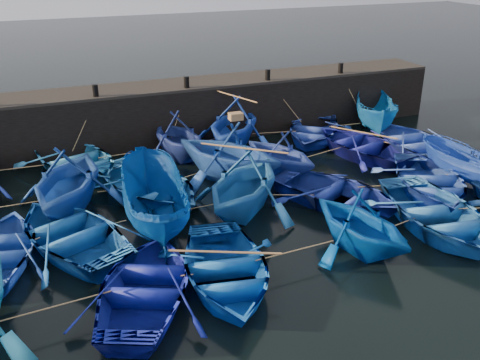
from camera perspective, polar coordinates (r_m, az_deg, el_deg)
name	(u,v)px	position (r m, az deg, el deg)	size (l,w,h in m)	color
ground	(278,238)	(17.04, 4.05, -6.19)	(120.00, 120.00, 0.00)	black
quay_wall	(182,112)	(25.65, -6.16, 7.24)	(26.00, 2.50, 2.50)	black
quay_top	(181,85)	(25.32, -6.29, 10.08)	(26.00, 2.50, 0.12)	black
bollard_1	(95,91)	(23.63, -15.17, 9.19)	(0.24, 0.24, 0.50)	black
bollard_2	(187,82)	(24.40, -5.73, 10.34)	(0.24, 0.24, 0.50)	black
bollard_3	(268,75)	(25.78, 2.98, 11.15)	(0.24, 0.24, 0.50)	black
bollard_4	(341,68)	(27.66, 10.69, 11.65)	(0.24, 0.24, 0.50)	black
boat_1	(76,161)	(22.44, -17.13, 1.98)	(3.86, 5.40, 1.12)	blue
boat_2	(178,136)	(23.05, -6.63, 4.74)	(3.39, 3.93, 2.07)	navy
boat_3	(234,123)	(24.10, -0.66, 6.15)	(3.92, 4.55, 2.39)	#173EB6
boat_4	(313,130)	(25.54, 7.79, 5.31)	(3.44, 4.80, 1.00)	navy
boat_5	(376,114)	(27.13, 14.32, 6.85)	(1.82, 4.82, 1.87)	#0D5A9C
boat_7	(68,178)	(19.09, -17.87, 0.16)	(3.99, 4.63, 2.44)	#1A4594
boat_8	(148,185)	(19.59, -9.75, -0.50)	(3.82, 5.34, 1.11)	#2167B5
boat_9	(229,151)	(20.62, -1.22, 3.11)	(3.99, 4.63, 2.44)	#1A4797
boat_10	(280,153)	(21.23, 4.29, 2.93)	(3.14, 3.65, 1.92)	#264097
boat_11	(362,144)	(23.97, 12.90, 3.72)	(3.57, 4.99, 1.03)	navy
boat_12	(416,142)	(24.77, 18.22, 3.84)	(3.76, 5.26, 1.09)	blue
boat_14	(72,233)	(17.01, -17.53, -5.37)	(3.63, 5.07, 1.05)	#124D94
boat_15	(153,202)	(17.17, -9.24, -2.35)	(1.99, 5.28, 2.04)	navy
boat_16	(244,182)	(17.98, 0.39, -0.22)	(3.88, 4.50, 2.37)	#1B5DAB
boat_17	(336,192)	(19.15, 10.22, -1.31)	(3.45, 4.82, 1.00)	navy
boat_18	(429,181)	(20.90, 19.52, -0.08)	(3.60, 5.04, 1.04)	#274BB8
boat_19	(467,165)	(22.17, 23.02, 1.44)	(1.51, 4.02, 1.55)	#183D9F
boat_21	(147,285)	(14.18, -9.89, -10.98)	(3.41, 4.77, 0.99)	navy
boat_22	(225,269)	(14.59, -1.60, -9.47)	(3.45, 4.83, 1.00)	#0C4CB6
boat_23	(361,222)	(16.24, 12.76, -4.41)	(3.22, 3.74, 1.97)	#003D90
boat_24	(437,213)	(18.41, 20.26, -3.35)	(3.84, 5.36, 1.11)	blue
wooden_crate	(236,116)	(20.29, -0.46, 6.81)	(0.51, 0.36, 0.27)	olive
mooring_ropes	(219,157)	(20.96, -2.27, 2.45)	(18.58, 11.50, 2.10)	tan
loose_oars	(273,147)	(19.63, 3.50, 3.57)	(11.24, 12.02, 1.45)	#99724C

